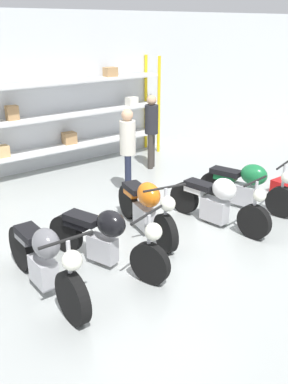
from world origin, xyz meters
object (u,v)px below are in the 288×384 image
object	(u,v)px
motorcycle_green	(247,185)
person_browsing	(128,145)
motorcycle_black	(106,237)
shelving_rack	(70,115)
motorcycle_orange	(146,206)
motorcycle_white	(218,201)
toolbox	(281,186)
motorcycle_grey	(45,261)
person_near_rack	(151,126)

from	to	relation	value
motorcycle_green	person_browsing	xyz separation A→B (m)	(-1.33, 1.99, 0.58)
motorcycle_black	person_browsing	world-z (taller)	person_browsing
shelving_rack	motorcycle_orange	bearing A→B (deg)	-102.13
motorcycle_orange	person_browsing	xyz separation A→B (m)	(0.84, 1.64, 0.55)
motorcycle_white	toolbox	size ratio (longest dim) A/B	4.64
motorcycle_black	person_browsing	distance (m)	2.93
person_browsing	motorcycle_black	bearing A→B (deg)	85.34
shelving_rack	toolbox	bearing A→B (deg)	-58.81
motorcycle_green	toolbox	world-z (taller)	motorcycle_green
motorcycle_grey	motorcycle_white	size ratio (longest dim) A/B	1.05
toolbox	motorcycle_white	bearing A→B (deg)	-173.76
shelving_rack	motorcycle_black	size ratio (longest dim) A/B	2.42
shelving_rack	motorcycle_green	distance (m)	4.57
motorcycle_orange	motorcycle_green	size ratio (longest dim) A/B	1.04
motorcycle_grey	person_browsing	size ratio (longest dim) A/B	1.22
motorcycle_white	motorcycle_green	xyz separation A→B (m)	(0.99, 0.17, 0.01)
motorcycle_grey	motorcycle_white	distance (m)	3.26
shelving_rack	motorcycle_grey	xyz separation A→B (m)	(-2.94, -4.51, -0.79)
motorcycle_white	motorcycle_green	world-z (taller)	motorcycle_green
person_browsing	motorcycle_grey	bearing A→B (deg)	74.66
motorcycle_white	toolbox	world-z (taller)	motorcycle_white
person_browsing	motorcycle_orange	bearing A→B (deg)	100.75
motorcycle_white	person_browsing	xyz separation A→B (m)	(-0.34, 2.15, 0.60)
motorcycle_black	toolbox	size ratio (longest dim) A/B	4.70
motorcycle_black	person_browsing	size ratio (longest dim) A/B	1.18
person_near_rack	person_browsing	bearing A→B (deg)	88.98
motorcycle_green	motorcycle_grey	bearing A→B (deg)	-102.33
motorcycle_black	motorcycle_white	xyz separation A→B (m)	(2.28, -0.03, -0.03)
person_near_rack	motorcycle_green	bearing A→B (deg)	140.69
motorcycle_green	person_browsing	bearing A→B (deg)	-161.36
motorcycle_black	person_browsing	xyz separation A→B (m)	(1.94, 2.12, 0.56)
toolbox	shelving_rack	bearing A→B (deg)	121.19
motorcycle_grey	motorcycle_white	world-z (taller)	motorcycle_grey
motorcycle_orange	person_near_rack	world-z (taller)	person_near_rack
motorcycle_white	motorcycle_green	bearing A→B (deg)	92.12
motorcycle_black	toolbox	bearing A→B (deg)	75.19
motorcycle_grey	person_near_rack	world-z (taller)	person_near_rack
motorcycle_grey	motorcycle_white	xyz separation A→B (m)	(3.26, 0.04, -0.04)
motorcycle_white	person_near_rack	xyz separation A→B (m)	(1.13, 3.21, 0.60)
motorcycle_orange	motorcycle_white	size ratio (longest dim) A/B	0.97
motorcycle_orange	motorcycle_green	world-z (taller)	motorcycle_orange
motorcycle_black	motorcycle_white	size ratio (longest dim) A/B	1.01
motorcycle_green	person_near_rack	distance (m)	3.10
person_browsing	motorcycle_green	bearing A→B (deg)	161.54
motorcycle_black	person_near_rack	bearing A→B (deg)	115.42
motorcycle_grey	person_browsing	bearing A→B (deg)	127.84
motorcycle_green	person_near_rack	size ratio (longest dim) A/B	1.09
motorcycle_black	motorcycle_orange	xyz separation A→B (m)	(1.10, 0.48, 0.01)
shelving_rack	motorcycle_grey	size ratio (longest dim) A/B	2.33
motorcycle_black	motorcycle_green	xyz separation A→B (m)	(3.27, 0.14, -0.02)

